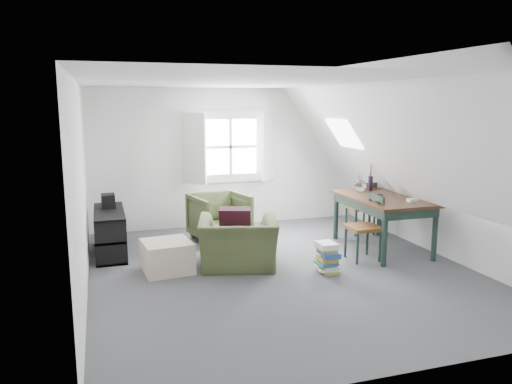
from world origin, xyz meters
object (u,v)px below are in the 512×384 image
object	(u,v)px
dining_table	(383,204)
armchair_far	(220,240)
dining_chair_near	(366,226)
dining_chair_far	(362,207)
ottoman	(167,256)
media_shelf	(110,235)
magazine_stack	(327,257)
armchair_near	(238,267)

from	to	relation	value
dining_table	armchair_far	bearing A→B (deg)	154.71
dining_chair_near	dining_table	bearing A→B (deg)	142.18
dining_chair_far	ottoman	bearing A→B (deg)	26.84
dining_table	dining_chair_near	xyz separation A→B (m)	(-0.50, -0.37, -0.23)
dining_table	dining_chair_far	world-z (taller)	dining_chair_far
ottoman	dining_chair_near	world-z (taller)	dining_chair_near
media_shelf	dining_table	bearing A→B (deg)	-18.65
ottoman	magazine_stack	xyz separation A→B (m)	(2.04, -0.68, -0.00)
dining_chair_near	magazine_stack	world-z (taller)	dining_chair_near
armchair_far	media_shelf	bearing A→B (deg)	175.43
armchair_far	dining_table	world-z (taller)	dining_table
armchair_far	dining_table	xyz separation A→B (m)	(2.27, -1.25, 0.72)
armchair_far	dining_chair_far	bearing A→B (deg)	-21.09
armchair_near	dining_table	bearing A→B (deg)	-161.61
dining_table	magazine_stack	world-z (taller)	dining_table
armchair_near	magazine_stack	xyz separation A→B (m)	(1.08, -0.57, 0.20)
dining_chair_far	magazine_stack	xyz separation A→B (m)	(-1.42, -1.64, -0.28)
dining_chair_far	magazine_stack	bearing A→B (deg)	60.40
armchair_near	dining_chair_far	bearing A→B (deg)	-142.16
dining_table	dining_chair_near	distance (m)	0.66
armchair_far	ottoman	world-z (taller)	ottoman
armchair_near	media_shelf	distance (m)	2.04
armchair_near	armchair_far	size ratio (longest dim) A/B	1.23
magazine_stack	dining_table	bearing A→B (deg)	29.72
armchair_far	media_shelf	size ratio (longest dim) A/B	0.67
armchair_far	dining_chair_far	xyz separation A→B (m)	(2.43, -0.33, 0.48)
dining_table	ottoman	bearing A→B (deg)	-175.67
magazine_stack	ottoman	bearing A→B (deg)	161.65
armchair_near	media_shelf	size ratio (longest dim) A/B	0.82
armchair_far	armchair_near	bearing A→B (deg)	-106.24
magazine_stack	armchair_far	bearing A→B (deg)	117.16
dining_table	media_shelf	bearing A→B (deg)	169.81
dining_chair_far	magazine_stack	distance (m)	2.19
ottoman	dining_chair_far	distance (m)	3.61
armchair_near	armchair_far	bearing A→B (deg)	-78.27
dining_table	dining_chair_near	world-z (taller)	dining_chair_near
ottoman	dining_chair_far	size ratio (longest dim) A/B	0.68
ottoman	magazine_stack	distance (m)	2.15
dining_table	dining_chair_far	xyz separation A→B (m)	(0.17, 0.92, -0.24)
dining_table	dining_chair_far	distance (m)	0.96
ottoman	magazine_stack	size ratio (longest dim) A/B	1.54
armchair_far	ottoman	xyz separation A→B (m)	(-1.03, -1.29, 0.21)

